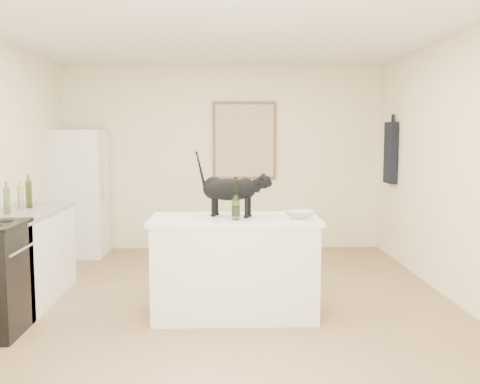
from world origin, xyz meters
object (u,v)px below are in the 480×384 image
wine_bottle (236,201)px  fridge (79,193)px  black_cat (230,192)px  glass_bowl (300,215)px

wine_bottle → fridge: bearing=127.2°
wine_bottle → black_cat: bearing=103.3°
black_cat → wine_bottle: size_ratio=1.90×
black_cat → glass_bowl: size_ratio=2.29×
fridge → glass_bowl: fridge is taller
black_cat → glass_bowl: bearing=6.0°
black_cat → wine_bottle: bearing=-58.3°
wine_bottle → glass_bowl: wine_bottle is taller
black_cat → fridge: bearing=147.1°
wine_bottle → glass_bowl: bearing=6.4°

